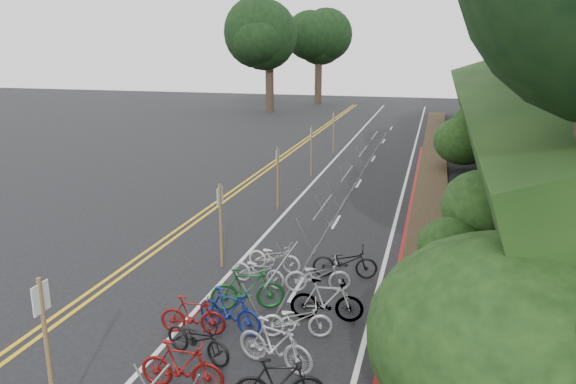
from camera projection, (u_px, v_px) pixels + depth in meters
name	position (u px, v px, depth m)	size (l,w,h in m)	color
ground	(110.00, 351.00, 11.97)	(120.00, 120.00, 0.00)	black
road_markings	(272.00, 216.00, 21.24)	(7.47, 80.00, 0.01)	gold
red_curb	(411.00, 211.00, 21.75)	(0.25, 28.00, 0.10)	maroon
bike_racks_rest	(347.00, 180.00, 23.14)	(1.14, 23.00, 1.17)	gray
signpost_near	(47.00, 344.00, 9.24)	(0.08, 0.40, 2.73)	brown
signposts_rest	(296.00, 159.00, 24.52)	(0.08, 18.40, 2.50)	brown
bike_front	(193.00, 315.00, 12.56)	(1.51, 0.43, 0.91)	maroon
bike_valet	(261.00, 324.00, 12.13)	(3.25, 9.90, 1.10)	maroon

